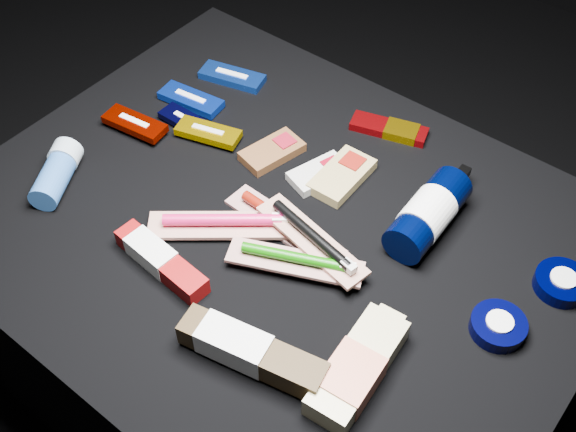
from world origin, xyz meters
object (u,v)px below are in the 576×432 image
Objects in this scene: deodorant_stick at (57,173)px; lotion_bottle at (428,214)px; bodywash_bottle at (356,369)px; toothpaste_carton_red at (158,258)px.

lotion_bottle is at bearing -0.48° from deodorant_stick.
bodywash_bottle is 1.47× the size of deodorant_stick.
toothpaste_carton_red is (-0.28, -0.31, -0.02)m from lotion_bottle.
bodywash_bottle is at bearing -28.43° from deodorant_stick.
bodywash_bottle is 1.10× the size of toothpaste_carton_red.
toothpaste_carton_red is (-0.34, -0.03, -0.00)m from bodywash_bottle.
deodorant_stick is (-0.59, -0.01, 0.01)m from bodywash_bottle.
lotion_bottle reaches higher than deodorant_stick.
bodywash_bottle is at bearing -79.52° from lotion_bottle.
lotion_bottle is 1.24× the size of toothpaste_carton_red.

